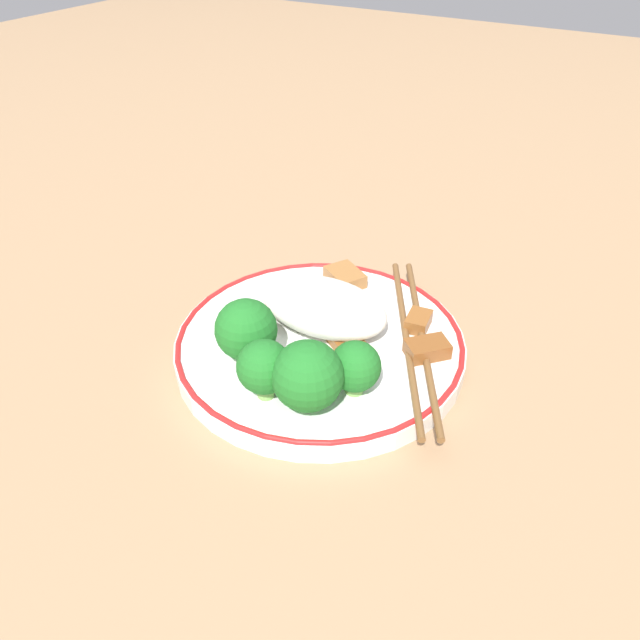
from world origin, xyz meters
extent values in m
plane|color=#9E7A56|center=(0.00, 0.00, 0.00)|extent=(3.00, 3.00, 0.00)
cylinder|color=white|center=(0.00, 0.00, 0.01)|extent=(0.25, 0.25, 0.02)
torus|color=red|center=(0.00, 0.00, 0.02)|extent=(0.25, 0.25, 0.00)
ellipsoid|color=white|center=(0.01, -0.02, 0.04)|extent=(0.12, 0.08, 0.04)
cylinder|color=#7FB756|center=(0.04, 0.06, 0.02)|extent=(0.02, 0.02, 0.01)
sphere|color=#1E6B23|center=(0.04, 0.06, 0.05)|extent=(0.05, 0.05, 0.05)
cylinder|color=#7FB756|center=(0.00, 0.08, 0.02)|extent=(0.01, 0.01, 0.01)
sphere|color=#1E6B23|center=(0.00, 0.08, 0.05)|extent=(0.04, 0.04, 0.04)
cylinder|color=#7FB756|center=(-0.03, 0.08, 0.02)|extent=(0.01, 0.01, 0.01)
sphere|color=#1E6B23|center=(-0.03, 0.08, 0.05)|extent=(0.05, 0.05, 0.05)
cylinder|color=#7FB756|center=(-0.06, 0.05, 0.02)|extent=(0.01, 0.01, 0.01)
sphere|color=#1E6B23|center=(-0.06, 0.05, 0.04)|extent=(0.04, 0.04, 0.04)
cube|color=brown|center=(-0.09, -0.03, 0.02)|extent=(0.04, 0.04, 0.01)
cube|color=#9E6633|center=(0.05, -0.04, 0.02)|extent=(0.03, 0.04, 0.01)
cube|color=#9E6633|center=(0.02, -0.09, 0.02)|extent=(0.05, 0.04, 0.01)
cube|color=brown|center=(-0.03, 0.00, 0.02)|extent=(0.05, 0.04, 0.01)
cube|color=#995B28|center=(0.07, 0.02, 0.02)|extent=(0.03, 0.04, 0.01)
cube|color=brown|center=(-0.07, -0.06, 0.02)|extent=(0.02, 0.03, 0.01)
cylinder|color=brown|center=(-0.08, -0.04, 0.02)|extent=(0.12, 0.21, 0.01)
cylinder|color=brown|center=(-0.07, -0.04, 0.02)|extent=(0.12, 0.21, 0.01)
camera|label=1|loc=(-0.22, 0.37, 0.35)|focal=35.00mm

